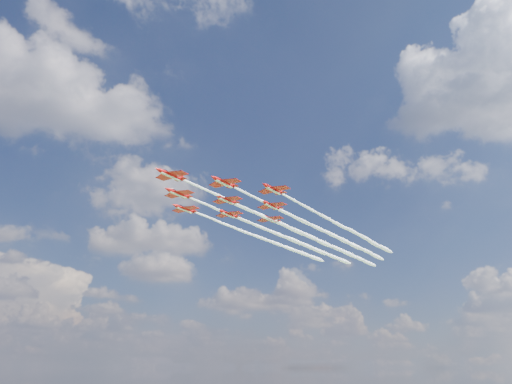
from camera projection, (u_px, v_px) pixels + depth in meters
jet_lead at (279, 223)px, 153.33m from camera, size 84.48×61.34×2.32m
jet_row2_port at (316, 227)px, 157.96m from camera, size 84.48×61.34×2.32m
jet_row2_starb at (277, 234)px, 165.61m from camera, size 84.48×61.34×2.32m
jet_row3_port at (351, 231)px, 162.60m from camera, size 84.48×61.34×2.32m
jet_row3_centre at (311, 237)px, 170.24m from camera, size 84.48×61.34×2.32m
jet_row3_starb at (275, 243)px, 177.89m from camera, size 84.48×61.34×2.32m
jet_row4_port at (344, 241)px, 174.88m from camera, size 84.48×61.34×2.32m
jet_row4_starb at (307, 246)px, 182.53m from camera, size 84.48×61.34×2.32m
jet_tail at (338, 249)px, 187.16m from camera, size 84.48×61.34×2.32m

